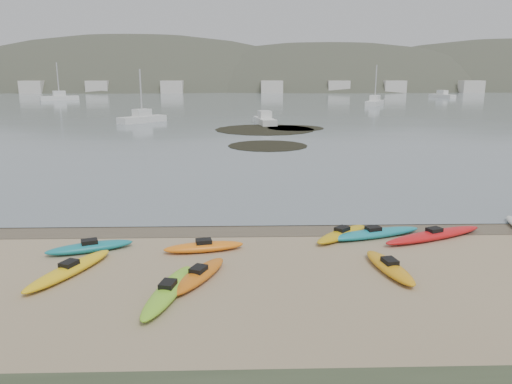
{
  "coord_description": "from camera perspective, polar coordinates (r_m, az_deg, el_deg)",
  "views": [
    {
      "loc": [
        -0.58,
        -20.11,
        6.3
      ],
      "look_at": [
        0.0,
        0.0,
        1.5
      ],
      "focal_mm": 35.0,
      "sensor_mm": 36.0,
      "label": 1
    }
  ],
  "objects": [
    {
      "name": "ground",
      "position": [
        21.08,
        -0.0,
        -3.97
      ],
      "size": [
        600.0,
        600.0,
        0.0
      ],
      "primitive_type": "plane",
      "color": "tan",
      "rests_on": "ground"
    },
    {
      "name": "wet_sand",
      "position": [
        20.79,
        0.02,
        -4.21
      ],
      "size": [
        60.0,
        60.0,
        0.0
      ],
      "primitive_type": "plane",
      "color": "brown",
      "rests_on": "ground"
    },
    {
      "name": "water",
      "position": [
        320.17,
        -1.58,
        12.28
      ],
      "size": [
        1200.0,
        1200.0,
        0.0
      ],
      "primitive_type": "plane",
      "color": "slate",
      "rests_on": "ground"
    },
    {
      "name": "kayaks",
      "position": [
        17.78,
        1.35,
        -6.75
      ],
      "size": [
        23.22,
        9.32,
        0.34
      ],
      "color": "white",
      "rests_on": "ground"
    },
    {
      "name": "kelp_mats",
      "position": [
        54.73,
        1.82,
        6.83
      ],
      "size": [
        12.66,
        22.22,
        0.04
      ],
      "color": "black",
      "rests_on": "water"
    },
    {
      "name": "moored_boats",
      "position": [
        103.93,
        -0.32,
        10.23
      ],
      "size": [
        102.84,
        75.61,
        1.2
      ],
      "color": "silver",
      "rests_on": "ground"
    },
    {
      "name": "far_hills",
      "position": [
        218.9,
        8.96,
        7.42
      ],
      "size": [
        550.0,
        135.0,
        80.0
      ],
      "color": "#384235",
      "rests_on": "ground"
    },
    {
      "name": "far_town",
      "position": [
        165.29,
        0.65,
        11.92
      ],
      "size": [
        199.0,
        5.0,
        4.0
      ],
      "color": "beige",
      "rests_on": "ground"
    }
  ]
}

